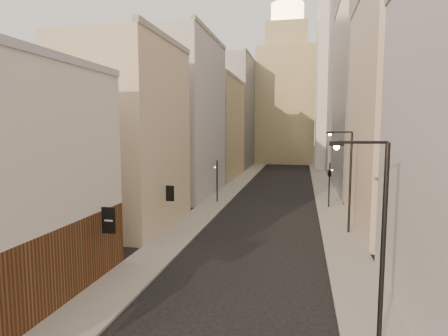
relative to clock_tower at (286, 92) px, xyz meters
The scene contains 15 objects.
sidewalk_left 41.32m from the clock_tower, 98.46° to the right, with size 3.00×140.00×0.15m, color gray.
sidewalk_right 41.64m from the clock_tower, 78.54° to the right, with size 3.00×140.00×0.15m, color gray.
left_bldg_beige 67.60m from the clock_tower, 99.46° to the right, with size 8.00×12.00×16.00m, color tan.
left_bldg_grey 51.76m from the clock_tower, 102.41° to the right, with size 8.00×16.00×20.00m, color #A1A1A6.
left_bldg_tan 35.05m from the clock_tower, 108.97° to the right, with size 8.00×18.00×17.00m, color #90835F.
left_bldg_wingrid 17.23m from the clock_tower, 132.51° to the right, with size 8.00×20.00×24.00m, color gray.
right_bldg_beige 63.81m from the clock_tower, 78.16° to the right, with size 8.00×16.00×20.00m, color tan.
right_bldg_wingrid 44.21m from the clock_tower, 72.80° to the right, with size 8.00×20.00×26.00m, color gray.
highrise 24.93m from the clock_tower, 36.38° to the right, with size 21.00×23.00×51.20m.
clock_tower is the anchor object (origin of this frame).
white_tower 17.83m from the clock_tower, 51.84° to the right, with size 8.00×8.00×41.50m.
streetlamp_near 83.63m from the clock_tower, 85.08° to the right, with size 2.17×0.51×8.31m.
streetlamp_mid 66.85m from the clock_tower, 83.02° to the right, with size 2.13×0.91×8.49m.
traffic_light_left 56.73m from the clock_tower, 95.61° to the right, with size 0.55×0.44×5.00m.
traffic_light_right 57.15m from the clock_tower, 82.49° to the right, with size 0.66×0.65×5.00m.
Camera 1 is at (3.25, -4.79, 8.78)m, focal length 30.00 mm.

